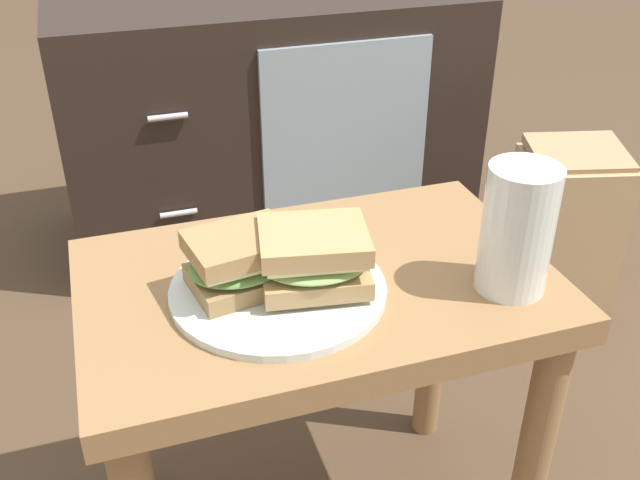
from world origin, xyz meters
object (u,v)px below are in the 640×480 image
at_px(tv_cabinet, 269,117).
at_px(paper_bag, 564,225).
at_px(plate, 278,289).
at_px(sandwich_front, 241,262).
at_px(sandwich_back, 314,257).
at_px(beer_glass, 517,233).

bearing_deg(tv_cabinet, paper_bag, -44.71).
height_order(plate, sandwich_front, sandwich_front).
bearing_deg(tv_cabinet, plate, -103.71).
xyz_separation_m(plate, sandwich_back, (0.04, -0.01, 0.04)).
bearing_deg(sandwich_front, sandwich_back, -18.04).
relative_size(sandwich_front, beer_glass, 0.89).
distance_m(tv_cabinet, plate, 1.01).
height_order(sandwich_back, beer_glass, beer_glass).
distance_m(tv_cabinet, sandwich_front, 1.02).
bearing_deg(paper_bag, beer_glass, -133.10).
xyz_separation_m(tv_cabinet, beer_glass, (0.02, -1.04, 0.24)).
distance_m(tv_cabinet, paper_bag, 0.74).
relative_size(tv_cabinet, paper_bag, 2.70).
height_order(tv_cabinet, plate, tv_cabinet).
height_order(sandwich_front, sandwich_back, sandwich_back).
xyz_separation_m(beer_glass, paper_bag, (0.49, 0.53, -0.36)).
xyz_separation_m(tv_cabinet, plate, (-0.24, -0.97, 0.17)).
bearing_deg(plate, sandwich_back, -18.04).
relative_size(tv_cabinet, sandwich_back, 6.69).
relative_size(plate, beer_glass, 1.64).
bearing_deg(plate, sandwich_front, 161.96).
xyz_separation_m(sandwich_front, sandwich_back, (0.08, -0.03, 0.01)).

